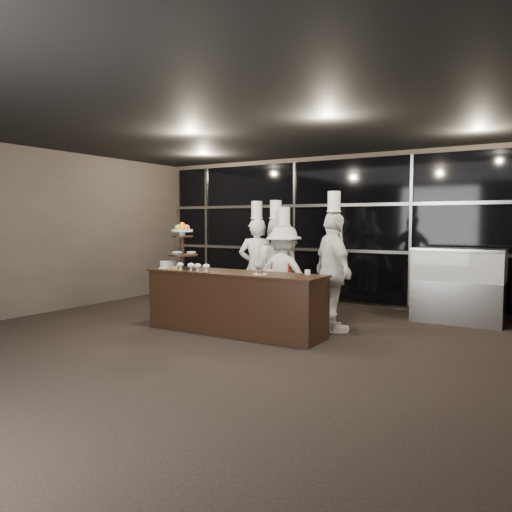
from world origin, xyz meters
The scene contains 14 objects.
room centered at (0.00, 0.00, 1.50)m, with size 10.00×10.00×10.00m.
window_wall centered at (0.00, 4.94, 1.50)m, with size 8.60×0.10×2.80m.
buffet_counter centered at (-0.61, 1.77, 0.47)m, with size 2.84×0.74×0.92m.
display_stand centered at (-1.61, 1.77, 1.34)m, with size 0.48×0.48×0.74m.
compotes centered at (-1.21, 1.55, 1.00)m, with size 0.62×0.11×0.12m.
layer_cake centered at (-1.87, 1.72, 0.97)m, with size 0.30×0.30×0.11m.
pastry_squares centered at (-1.62, 1.60, 0.95)m, with size 0.20×0.13×0.05m.
small_plate centered at (-0.09, 1.67, 0.94)m, with size 0.20×0.20×0.05m.
chef_cup centered at (0.49, 2.02, 0.96)m, with size 0.08×0.08×0.07m, color white.
display_case centered at (2.14, 4.30, 0.69)m, with size 1.44×0.63×1.24m.
chef_a centered at (-0.95, 2.99, 0.89)m, with size 0.75×0.65×2.03m.
chef_b centered at (-0.51, 2.87, 0.88)m, with size 0.93×0.77×2.03m.
chef_c centered at (-0.28, 2.75, 0.82)m, with size 1.05×0.62×1.91m.
chef_d centered at (0.66, 2.56, 0.93)m, with size 1.09×1.06×2.13m.
Camera 1 is at (3.56, -4.42, 1.68)m, focal length 35.00 mm.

